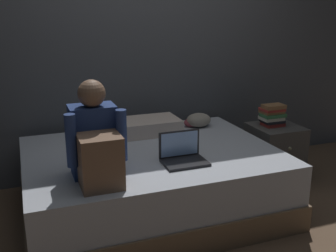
% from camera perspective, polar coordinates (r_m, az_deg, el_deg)
% --- Properties ---
extents(ground_plane, '(8.00, 8.00, 0.00)m').
position_cam_1_polar(ground_plane, '(3.23, 2.86, -13.53)').
color(ground_plane, brown).
extents(wall_back, '(5.60, 0.10, 2.70)m').
position_cam_1_polar(wall_back, '(3.93, -3.95, 12.59)').
color(wall_back, '#4C4F54').
rests_on(wall_back, ground_plane).
extents(bed, '(2.00, 1.50, 0.52)m').
position_cam_1_polar(bed, '(3.30, -2.38, -7.80)').
color(bed, '#7A6047').
rests_on(bed, ground_plane).
extents(nightstand, '(0.44, 0.46, 0.54)m').
position_cam_1_polar(nightstand, '(3.99, 14.89, -3.75)').
color(nightstand, '#474442').
rests_on(nightstand, ground_plane).
extents(person_sitting, '(0.39, 0.44, 0.66)m').
position_cam_1_polar(person_sitting, '(2.63, -10.25, -2.39)').
color(person_sitting, navy).
rests_on(person_sitting, bed).
extents(laptop, '(0.32, 0.23, 0.22)m').
position_cam_1_polar(laptop, '(2.94, 2.10, -4.12)').
color(laptop, black).
rests_on(laptop, bed).
extents(pillow, '(0.56, 0.36, 0.13)m').
position_cam_1_polar(pillow, '(3.62, -2.91, -0.01)').
color(pillow, beige).
rests_on(pillow, bed).
extents(book_stack, '(0.22, 0.16, 0.21)m').
position_cam_1_polar(book_stack, '(3.87, 14.66, 1.49)').
color(book_stack, '#9E2D28').
rests_on(book_stack, nightstand).
extents(clothes_pile, '(0.26, 0.20, 0.13)m').
position_cam_1_polar(clothes_pile, '(3.82, 4.19, 0.80)').
color(clothes_pile, '#8E3D47').
rests_on(clothes_pile, bed).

